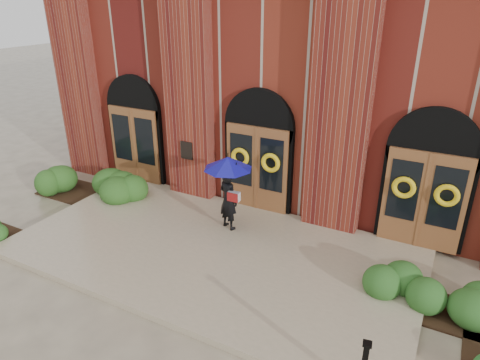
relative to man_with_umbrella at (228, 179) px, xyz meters
The scene contains 6 objects.
ground 2.04m from the man_with_umbrella, 83.90° to the right, with size 90.00×90.00×0.00m, color tan.
landing 1.89m from the man_with_umbrella, 83.10° to the right, with size 10.00×5.30×0.15m, color tan.
church_building 7.75m from the man_with_umbrella, 88.96° to the left, with size 16.20×12.53×7.00m.
man_with_umbrella is the anchor object (origin of this frame).
hedge_wall_left 5.20m from the man_with_umbrella, behind, with size 3.17×1.27×0.81m, color #26501A.
hedge_wall_right 5.62m from the man_with_umbrella, ahead, with size 2.72×1.09×0.70m, color #24501C.
Camera 1 is at (4.89, -7.62, 6.03)m, focal length 32.00 mm.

